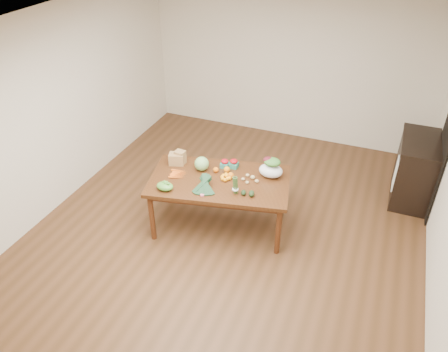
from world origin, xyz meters
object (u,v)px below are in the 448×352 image
at_px(salad_bag, 271,168).
at_px(cabinet, 414,169).
at_px(paper_bag, 177,158).
at_px(kale_bunch, 204,186).
at_px(asparagus_bundle, 235,185).
at_px(dining_table, 220,203).
at_px(cabbage, 202,164).
at_px(mandarin_cluster, 226,176).

bearing_deg(salad_bag, cabinet, 37.17).
relative_size(paper_bag, kale_bunch, 0.66).
distance_m(paper_bag, asparagus_bundle, 1.04).
height_order(dining_table, salad_bag, salad_bag).
distance_m(cabinet, asparagus_bundle, 2.82).
relative_size(dining_table, kale_bunch, 4.43).
relative_size(cabbage, salad_bag, 0.61).
distance_m(mandarin_cluster, kale_bunch, 0.39).
height_order(cabinet, mandarin_cluster, cabinet).
height_order(kale_bunch, salad_bag, salad_bag).
xyz_separation_m(paper_bag, kale_bunch, (0.60, -0.45, -0.01)).
bearing_deg(asparagus_bundle, dining_table, 132.57).
height_order(cabinet, kale_bunch, cabinet).
xyz_separation_m(cabinet, asparagus_bundle, (-2.07, -1.87, 0.40)).
bearing_deg(mandarin_cluster, cabinet, 35.29).
bearing_deg(dining_table, salad_bag, 16.11).
bearing_deg(asparagus_bundle, paper_bag, 148.02).
height_order(cabbage, kale_bunch, cabbage).
distance_m(cabbage, asparagus_bundle, 0.69).
distance_m(cabbage, mandarin_cluster, 0.39).
distance_m(dining_table, mandarin_cluster, 0.43).
xyz_separation_m(kale_bunch, salad_bag, (0.67, 0.62, 0.04)).
bearing_deg(asparagus_bundle, mandarin_cluster, 118.19).
relative_size(mandarin_cluster, kale_bunch, 0.45).
height_order(paper_bag, mandarin_cluster, paper_bag).
height_order(dining_table, cabinet, cabinet).
height_order(cabinet, paper_bag, cabinet).
bearing_deg(paper_bag, kale_bunch, -36.99).
distance_m(mandarin_cluster, asparagus_bundle, 0.34).
bearing_deg(dining_table, paper_bag, 156.03).
xyz_separation_m(paper_bag, salad_bag, (1.26, 0.17, 0.03)).
bearing_deg(dining_table, kale_bunch, -116.90).
height_order(paper_bag, kale_bunch, paper_bag).
height_order(cabbage, mandarin_cluster, cabbage).
xyz_separation_m(dining_table, asparagus_bundle, (0.30, -0.21, 0.50)).
height_order(dining_table, mandarin_cluster, mandarin_cluster).
height_order(paper_bag, salad_bag, salad_bag).
height_order(cabinet, salad_bag, salad_bag).
distance_m(cabinet, kale_bunch, 3.16).
bearing_deg(mandarin_cluster, kale_bunch, -114.78).
bearing_deg(cabbage, cabinet, 29.92).
height_order(dining_table, paper_bag, paper_bag).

